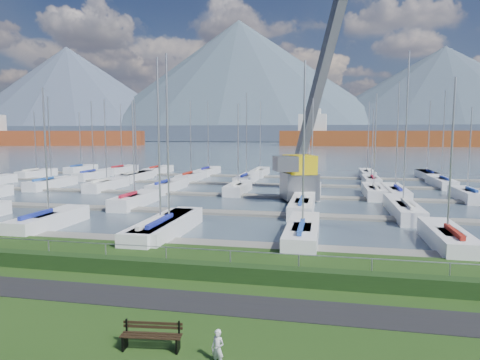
# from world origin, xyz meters

# --- Properties ---
(path) EXTENTS (160.00, 2.00, 0.04)m
(path) POSITION_xyz_m (0.00, -3.00, 0.01)
(path) COLOR black
(path) RESTS_ON grass
(water) EXTENTS (800.00, 540.00, 0.20)m
(water) POSITION_xyz_m (0.00, 260.00, -0.40)
(water) COLOR #435362
(hedge) EXTENTS (80.00, 0.70, 0.70)m
(hedge) POSITION_xyz_m (0.00, -0.40, 0.35)
(hedge) COLOR #193112
(hedge) RESTS_ON grass
(fence) EXTENTS (80.00, 0.04, 0.04)m
(fence) POSITION_xyz_m (0.00, 0.00, 1.20)
(fence) COLOR #96999F
(fence) RESTS_ON grass
(foothill) EXTENTS (900.00, 80.00, 12.00)m
(foothill) POSITION_xyz_m (0.00, 330.00, 6.00)
(foothill) COLOR #444F64
(foothill) RESTS_ON water
(mountains) EXTENTS (1190.00, 360.00, 115.00)m
(mountains) POSITION_xyz_m (7.35, 404.62, 46.68)
(mountains) COLOR #3D4559
(mountains) RESTS_ON water
(docks) EXTENTS (90.00, 41.60, 0.25)m
(docks) POSITION_xyz_m (0.00, 26.00, -0.22)
(docks) COLOR slate
(docks) RESTS_ON water
(bench_right) EXTENTS (1.83, 0.61, 0.85)m
(bench_right) POSITION_xyz_m (1.13, -6.66, 0.42)
(bench_right) COLOR black
(bench_right) RESTS_ON grass
(person) EXTENTS (0.46, 0.38, 1.08)m
(person) POSITION_xyz_m (3.21, -6.94, 0.54)
(person) COLOR silver
(person) RESTS_ON grass
(crane) EXTENTS (7.54, 12.99, 22.35)m
(crane) POSITION_xyz_m (3.94, 25.42, 5.33)
(crane) COLOR slate
(crane) RESTS_ON water
(cargo_ship_west) EXTENTS (96.31, 44.86, 21.50)m
(cargo_ship_west) POSITION_xyz_m (-142.84, 186.94, 3.58)
(cargo_ship_west) COLOR maroon
(cargo_ship_west) RESTS_ON water
(cargo_ship_mid) EXTENTS (109.76, 20.55, 21.50)m
(cargo_ship_mid) POSITION_xyz_m (32.32, 210.70, 3.46)
(cargo_ship_mid) COLOR brown
(cargo_ship_mid) RESTS_ON water
(sailboat_fleet) EXTENTS (75.50, 49.46, 13.32)m
(sailboat_fleet) POSITION_xyz_m (-1.36, 28.96, 5.37)
(sailboat_fleet) COLOR navy
(sailboat_fleet) RESTS_ON water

